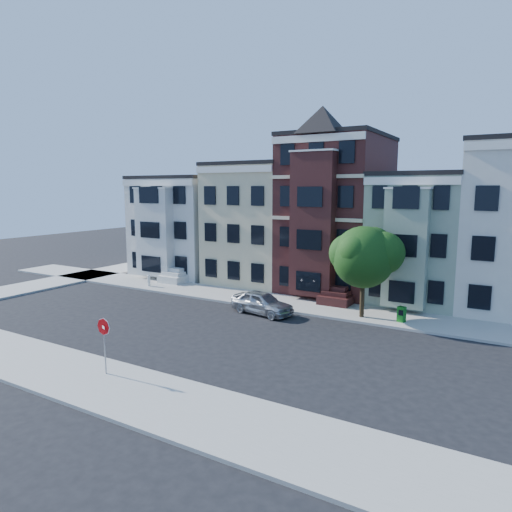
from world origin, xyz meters
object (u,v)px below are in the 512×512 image
Objects in this scene: parked_car at (262,303)px; fire_hydrant at (149,282)px; stop_sign at (105,342)px; newspaper_box at (402,314)px; street_tree at (363,261)px.

fire_hydrant is at bearing 89.83° from parked_car.
stop_sign is (11.10, -14.38, 1.04)m from fire_hydrant.
stop_sign is at bearing -105.30° from newspaper_box.
newspaper_box is 20.46m from fire_hydrant.
parked_car is 4.67× the size of newspaper_box.
street_tree reaches higher than stop_sign.
street_tree is at bearing -159.58° from newspaper_box.
street_tree is 9.54× the size of fire_hydrant.
parked_car is 8.76m from newspaper_box.
stop_sign is at bearing -52.33° from fire_hydrant.
parked_car is at bearing -160.47° from street_tree.
parked_car is at bearing -10.11° from fire_hydrant.
fire_hydrant is (-18.03, 0.00, -3.17)m from street_tree.
street_tree reaches higher than newspaper_box.
parked_car is 5.94× the size of fire_hydrant.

